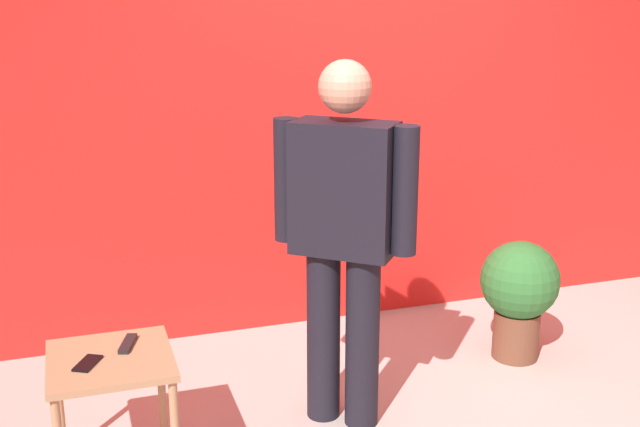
% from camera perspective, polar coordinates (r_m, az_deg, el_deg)
% --- Properties ---
extents(back_wall_red, '(6.19, 0.12, 3.26)m').
position_cam_1_polar(back_wall_red, '(4.85, 3.54, 11.13)').
color(back_wall_red, red).
rests_on(back_wall_red, ground_plane).
extents(standing_person, '(0.60, 0.52, 1.74)m').
position_cam_1_polar(standing_person, '(3.62, 1.72, -1.09)').
color(standing_person, black).
rests_on(standing_person, ground_plane).
extents(side_table, '(0.51, 0.51, 0.56)m').
position_cam_1_polar(side_table, '(3.48, -14.80, -11.30)').
color(side_table, tan).
rests_on(side_table, ground_plane).
extents(cell_phone, '(0.13, 0.16, 0.01)m').
position_cam_1_polar(cell_phone, '(3.40, -16.40, -10.31)').
color(cell_phone, black).
rests_on(cell_phone, side_table).
extents(tv_remote, '(0.10, 0.18, 0.02)m').
position_cam_1_polar(tv_remote, '(3.51, -13.69, -9.10)').
color(tv_remote, black).
rests_on(tv_remote, side_table).
extents(potted_plant, '(0.44, 0.44, 0.69)m').
position_cam_1_polar(potted_plant, '(4.58, 14.16, -5.38)').
color(potted_plant, brown).
rests_on(potted_plant, ground_plane).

